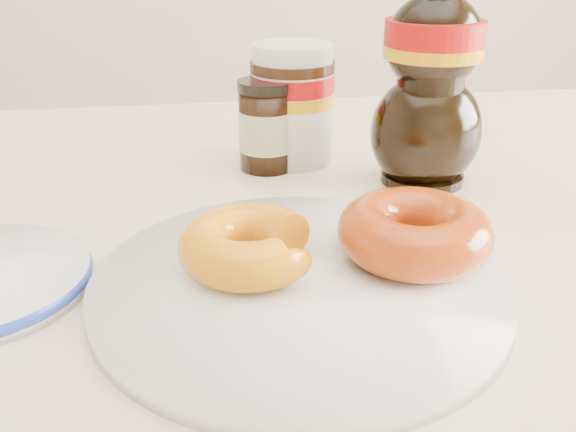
{
  "coord_description": "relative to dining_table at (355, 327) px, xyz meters",
  "views": [
    {
      "loc": [
        -0.13,
        -0.34,
        0.97
      ],
      "look_at": [
        -0.06,
        0.07,
        0.79
      ],
      "focal_mm": 40.0,
      "sensor_mm": 36.0,
      "label": 1
    }
  ],
  "objects": [
    {
      "name": "dining_table",
      "position": [
        0.0,
        0.0,
        0.0
      ],
      "size": [
        1.4,
        0.9,
        0.75
      ],
      "color": "beige",
      "rests_on": "ground"
    },
    {
      "name": "plate",
      "position": [
        -0.06,
        -0.08,
        0.09
      ],
      "size": [
        0.27,
        0.27,
        0.01
      ],
      "color": "white",
      "rests_on": "dining_table"
    },
    {
      "name": "donut_bitten",
      "position": [
        -0.09,
        -0.06,
        0.11
      ],
      "size": [
        0.12,
        0.12,
        0.03
      ],
      "primitive_type": "torus",
      "rotation": [
        0.0,
        0.0,
        0.39
      ],
      "color": "orange",
      "rests_on": "plate"
    },
    {
      "name": "donut_whole",
      "position": [
        0.02,
        -0.06,
        0.12
      ],
      "size": [
        0.11,
        0.11,
        0.04
      ],
      "primitive_type": "torus",
      "rotation": [
        0.0,
        0.0,
        -0.08
      ],
      "color": "#8F2E09",
      "rests_on": "plate"
    },
    {
      "name": "nutella_jar",
      "position": [
        -0.02,
        0.19,
        0.15
      ],
      "size": [
        0.08,
        0.08,
        0.12
      ],
      "rotation": [
        0.0,
        0.0,
        0.19
      ],
      "color": "white",
      "rests_on": "dining_table"
    },
    {
      "name": "syrup_bottle",
      "position": [
        0.09,
        0.11,
        0.19
      ],
      "size": [
        0.12,
        0.11,
        0.2
      ],
      "primitive_type": null,
      "rotation": [
        0.0,
        0.0,
        -0.23
      ],
      "color": "black",
      "rests_on": "dining_table"
    },
    {
      "name": "dark_jar",
      "position": [
        -0.05,
        0.17,
        0.13
      ],
      "size": [
        0.06,
        0.06,
        0.09
      ],
      "rotation": [
        0.0,
        0.0,
        0.4
      ],
      "color": "black",
      "rests_on": "dining_table"
    }
  ]
}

